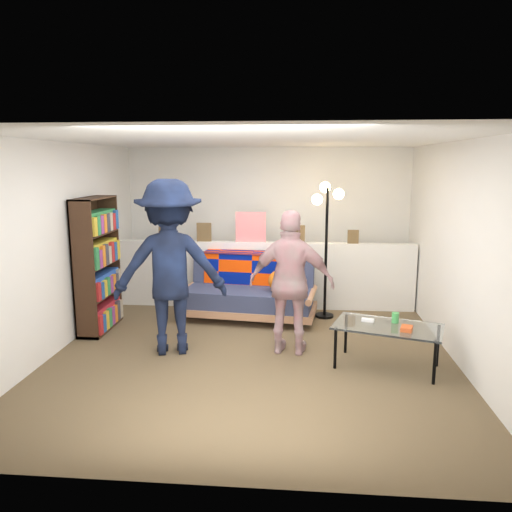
{
  "coord_description": "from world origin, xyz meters",
  "views": [
    {
      "loc": [
        0.52,
        -5.5,
        2.16
      ],
      "look_at": [
        0.0,
        0.4,
        1.05
      ],
      "focal_mm": 35.0,
      "sensor_mm": 36.0,
      "label": 1
    }
  ],
  "objects": [
    {
      "name": "room_shell",
      "position": [
        0.0,
        0.47,
        1.67
      ],
      "size": [
        4.6,
        5.05,
        2.45
      ],
      "color": "silver",
      "rests_on": "ground"
    },
    {
      "name": "floor_lamp",
      "position": [
        0.89,
        1.42,
        1.35
      ],
      "size": [
        0.44,
        0.37,
        1.9
      ],
      "color": "black",
      "rests_on": "ground"
    },
    {
      "name": "ledge_decor",
      "position": [
        -0.23,
        1.78,
        1.18
      ],
      "size": [
        2.97,
        0.02,
        0.45
      ],
      "color": "brown",
      "rests_on": "half_wall_ledge"
    },
    {
      "name": "futon_sofa",
      "position": [
        -0.16,
        1.27,
        0.37
      ],
      "size": [
        1.95,
        1.09,
        0.8
      ],
      "color": "#B07955",
      "rests_on": "ground"
    },
    {
      "name": "ground",
      "position": [
        0.0,
        0.0,
        0.0
      ],
      "size": [
        5.0,
        5.0,
        0.0
      ],
      "primitive_type": "plane",
      "color": "brown",
      "rests_on": "ground"
    },
    {
      "name": "half_wall_ledge",
      "position": [
        0.0,
        1.8,
        0.5
      ],
      "size": [
        4.45,
        0.15,
        1.0
      ],
      "primitive_type": "cube",
      "color": "silver",
      "rests_on": "ground"
    },
    {
      "name": "bookshelf",
      "position": [
        -2.08,
        0.6,
        0.81
      ],
      "size": [
        0.29,
        0.87,
        1.73
      ],
      "color": "black",
      "rests_on": "ground"
    },
    {
      "name": "person_right",
      "position": [
        0.44,
        -0.01,
        0.82
      ],
      "size": [
        1.01,
        0.53,
        1.65
      ],
      "primitive_type": "imported",
      "rotation": [
        0.0,
        0.0,
        3.01
      ],
      "color": "pink",
      "rests_on": "ground"
    },
    {
      "name": "person_left",
      "position": [
        -0.94,
        -0.08,
        0.99
      ],
      "size": [
        1.42,
        1.01,
        1.99
      ],
      "primitive_type": "imported",
      "rotation": [
        0.0,
        0.0,
        3.37
      ],
      "color": "black",
      "rests_on": "ground"
    },
    {
      "name": "coffee_table",
      "position": [
        1.48,
        -0.36,
        0.43
      ],
      "size": [
        1.24,
        0.92,
        0.58
      ],
      "color": "black",
      "rests_on": "ground"
    }
  ]
}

